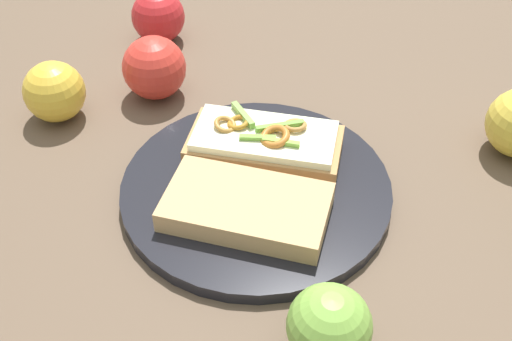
# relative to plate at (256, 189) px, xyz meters

# --- Properties ---
(ground_plane) EXTENTS (2.00, 2.00, 0.00)m
(ground_plane) POSITION_rel_plate_xyz_m (0.00, 0.00, -0.01)
(ground_plane) COLOR brown
(ground_plane) RESTS_ON ground
(plate) EXTENTS (0.29, 0.29, 0.01)m
(plate) POSITION_rel_plate_xyz_m (0.00, 0.00, 0.00)
(plate) COLOR black
(plate) RESTS_ON ground_plane
(sandwich) EXTENTS (0.19, 0.17, 0.05)m
(sandwich) POSITION_rel_plate_xyz_m (0.03, 0.04, 0.03)
(sandwich) COLOR tan
(sandwich) RESTS_ON plate
(bread_slice_side) EXTENTS (0.19, 0.18, 0.02)m
(bread_slice_side) POSITION_rel_plate_xyz_m (-0.03, -0.04, 0.02)
(bread_slice_side) COLOR tan
(bread_slice_side) RESTS_ON plate
(apple_0) EXTENTS (0.09, 0.09, 0.07)m
(apple_0) POSITION_rel_plate_xyz_m (-0.02, -0.20, 0.03)
(apple_0) COLOR #7AAF43
(apple_0) RESTS_ON ground_plane
(apple_1) EXTENTS (0.11, 0.11, 0.08)m
(apple_1) POSITION_rel_plate_xyz_m (0.00, 0.35, 0.03)
(apple_1) COLOR red
(apple_1) RESTS_ON ground_plane
(apple_3) EXTENTS (0.09, 0.09, 0.08)m
(apple_3) POSITION_rel_plate_xyz_m (-0.17, 0.23, 0.03)
(apple_3) COLOR gold
(apple_3) RESTS_ON ground_plane
(apple_5) EXTENTS (0.11, 0.11, 0.08)m
(apple_5) POSITION_rel_plate_xyz_m (-0.04, 0.22, 0.03)
(apple_5) COLOR red
(apple_5) RESTS_ON ground_plane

